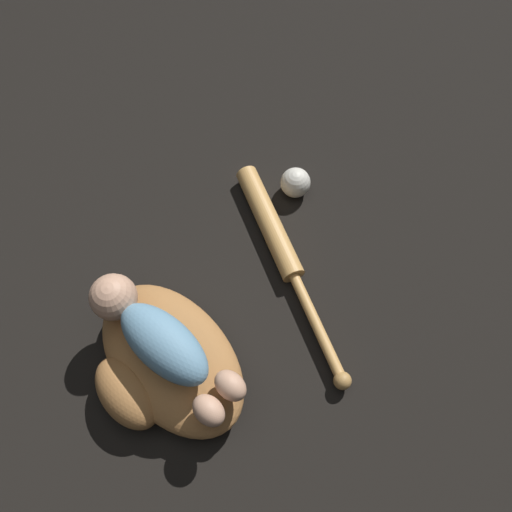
{
  "coord_description": "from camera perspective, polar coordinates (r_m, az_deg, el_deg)",
  "views": [
    {
      "loc": [
        -0.34,
        0.09,
        1.04
      ],
      "look_at": [
        -0.09,
        -0.33,
        0.07
      ],
      "focal_mm": 35.0,
      "sensor_mm": 36.0,
      "label": 1
    }
  ],
  "objects": [
    {
      "name": "baseball_bat",
      "position": [
        1.15,
        2.55,
        1.61
      ],
      "size": [
        0.47,
        0.38,
        0.05
      ],
      "color": "tan",
      "rests_on": "ground"
    },
    {
      "name": "baseball_glove",
      "position": [
        1.04,
        -10.44,
        -11.91
      ],
      "size": [
        0.42,
        0.34,
        0.1
      ],
      "color": "#A8703D",
      "rests_on": "ground"
    },
    {
      "name": "ground_plane",
      "position": [
        1.1,
        -13.5,
        -12.69
      ],
      "size": [
        6.0,
        6.0,
        0.0
      ],
      "primitive_type": "plane",
      "color": "black"
    },
    {
      "name": "baby_figure",
      "position": [
        0.96,
        -11.38,
        -9.0
      ],
      "size": [
        0.36,
        0.15,
        0.09
      ],
      "color": "#6693B2",
      "rests_on": "baseball_glove"
    },
    {
      "name": "baseball",
      "position": [
        1.23,
        4.53,
        8.36
      ],
      "size": [
        0.07,
        0.07,
        0.07
      ],
      "color": "silver",
      "rests_on": "ground"
    }
  ]
}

